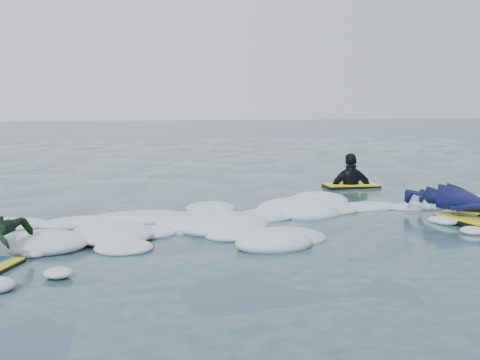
{
  "coord_description": "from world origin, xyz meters",
  "views": [
    {
      "loc": [
        -2.13,
        -6.25,
        1.52
      ],
      "look_at": [
        0.18,
        1.6,
        0.52
      ],
      "focal_mm": 45.0,
      "sensor_mm": 36.0,
      "label": 1
    }
  ],
  "objects": [
    {
      "name": "prone_woman_unit",
      "position": [
        3.0,
        0.37,
        0.24
      ],
      "size": [
        1.24,
        1.89,
        0.47
      ],
      "rotation": [
        0.0,
        0.0,
        1.65
      ],
      "color": "black",
      "rests_on": "ground"
    },
    {
      "name": "waiting_rider_unit",
      "position": [
        3.03,
        3.88,
        -0.09
      ],
      "size": [
        1.07,
        0.67,
        1.51
      ],
      "rotation": [
        0.0,
        0.0,
        -0.13
      ],
      "color": "black",
      "rests_on": "ground"
    },
    {
      "name": "foam_band",
      "position": [
        0.0,
        1.03,
        0.0
      ],
      "size": [
        12.0,
        3.1,
        0.3
      ],
      "primitive_type": null,
      "color": "silver",
      "rests_on": "ground"
    },
    {
      "name": "ground",
      "position": [
        0.0,
        0.0,
        0.0
      ],
      "size": [
        120.0,
        120.0,
        0.0
      ],
      "primitive_type": "plane",
      "color": "#172D38",
      "rests_on": "ground"
    }
  ]
}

